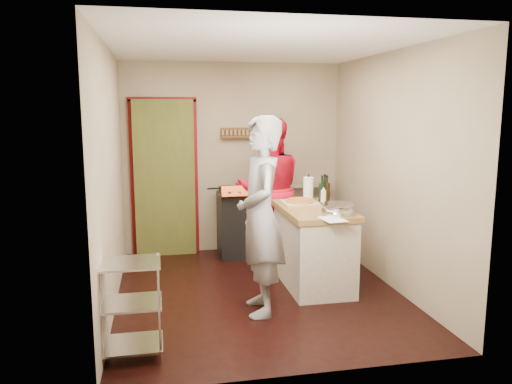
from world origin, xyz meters
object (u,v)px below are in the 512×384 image
at_px(island, 314,244).
at_px(person_red, 270,190).
at_px(stove, 241,223).
at_px(wire_shelving, 131,304).
at_px(person_stripe, 261,216).

bearing_deg(island, person_red, 102.99).
height_order(stove, person_red, person_red).
xyz_separation_m(stove, island, (0.61, -1.33, 0.02)).
relative_size(stove, island, 0.74).
relative_size(wire_shelving, island, 0.59).
distance_m(island, person_red, 1.22).
relative_size(stove, person_red, 0.54).
bearing_deg(island, person_stripe, -140.06).
relative_size(stove, person_stripe, 0.52).
distance_m(person_stripe, person_red, 1.79).
bearing_deg(person_red, stove, -33.72).
distance_m(stove, person_stripe, 2.02).
xyz_separation_m(stove, wire_shelving, (-1.33, -2.62, -0.01)).
bearing_deg(wire_shelving, island, 33.82).
height_order(wire_shelving, person_red, person_red).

